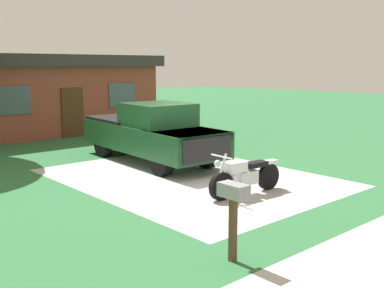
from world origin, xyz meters
TOP-DOWN VIEW (x-y plane):
  - ground_plane at (0.00, 0.00)m, footprint 80.00×80.00m
  - driveway_pad at (0.00, 0.00)m, footprint 5.88×7.72m
  - motorcycle at (-0.15, -2.16)m, footprint 2.21×0.70m
  - pickup_truck at (0.49, 2.48)m, footprint 2.36×5.74m
  - mailbox at (-3.14, -4.58)m, footprint 0.26×0.48m
  - neighbor_house at (1.09, 11.37)m, footprint 9.60×5.60m

SIDE VIEW (x-z plane):
  - ground_plane at x=0.00m, z-range 0.00..0.00m
  - driveway_pad at x=0.00m, z-range 0.00..0.01m
  - motorcycle at x=-0.15m, z-range -0.07..1.02m
  - pickup_truck at x=0.49m, z-range 0.00..1.90m
  - mailbox at x=-3.14m, z-range 0.35..1.61m
  - neighbor_house at x=1.09m, z-range 0.04..3.54m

